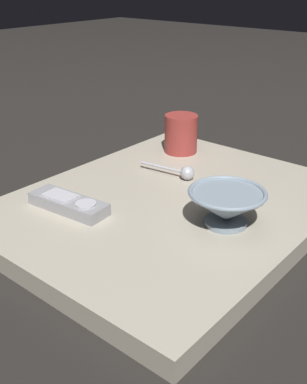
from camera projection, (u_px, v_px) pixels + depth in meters
ground_plane at (170, 216)px, 0.93m from camera, size 6.00×6.00×0.00m
table at (170, 208)px, 0.92m from camera, size 0.52×0.65×0.04m
cereal_bowl at (227, 205)px, 0.81m from camera, size 0.14×0.14×0.06m
coffee_mug at (181, 134)px, 1.13m from camera, size 0.08×0.08×0.09m
teaspoon at (184, 172)px, 0.99m from camera, size 0.13×0.03×0.03m
tv_remote_near at (69, 204)px, 0.87m from camera, size 0.16×0.07×0.03m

